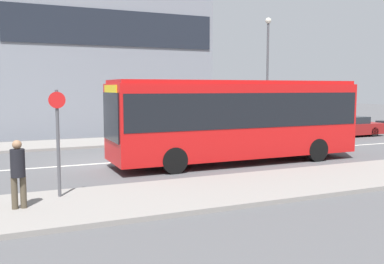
{
  "coord_description": "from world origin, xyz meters",
  "views": [
    {
      "loc": [
        -3.82,
        -17.15,
        3.06
      ],
      "look_at": [
        3.03,
        -1.64,
        1.31
      ],
      "focal_mm": 40.0,
      "sensor_mm": 36.0,
      "label": 1
    }
  ],
  "objects_px": {
    "parked_car_0": "(347,127)",
    "pedestrian_near_stop": "(18,170)",
    "bus_stop_sign": "(58,135)",
    "street_lamp": "(268,65)",
    "city_bus": "(236,116)"
  },
  "relations": [
    {
      "from": "parked_car_0",
      "to": "pedestrian_near_stop",
      "type": "relative_size",
      "value": 2.63
    },
    {
      "from": "bus_stop_sign",
      "to": "pedestrian_near_stop",
      "type": "bearing_deg",
      "value": -142.66
    },
    {
      "from": "street_lamp",
      "to": "pedestrian_near_stop",
      "type": "bearing_deg",
      "value": -142.25
    },
    {
      "from": "city_bus",
      "to": "bus_stop_sign",
      "type": "relative_size",
      "value": 3.6
    },
    {
      "from": "city_bus",
      "to": "street_lamp",
      "type": "bearing_deg",
      "value": 47.87
    },
    {
      "from": "city_bus",
      "to": "parked_car_0",
      "type": "height_order",
      "value": "city_bus"
    },
    {
      "from": "bus_stop_sign",
      "to": "city_bus",
      "type": "bearing_deg",
      "value": 24.66
    },
    {
      "from": "pedestrian_near_stop",
      "to": "bus_stop_sign",
      "type": "height_order",
      "value": "bus_stop_sign"
    },
    {
      "from": "city_bus",
      "to": "bus_stop_sign",
      "type": "bearing_deg",
      "value": -156.37
    },
    {
      "from": "pedestrian_near_stop",
      "to": "bus_stop_sign",
      "type": "relative_size",
      "value": 0.58
    },
    {
      "from": "parked_car_0",
      "to": "pedestrian_near_stop",
      "type": "bearing_deg",
      "value": -153.86
    },
    {
      "from": "parked_car_0",
      "to": "street_lamp",
      "type": "xyz_separation_m",
      "value": [
        -4.91,
        1.77,
        3.88
      ]
    },
    {
      "from": "city_bus",
      "to": "street_lamp",
      "type": "relative_size",
      "value": 1.44
    },
    {
      "from": "parked_car_0",
      "to": "street_lamp",
      "type": "height_order",
      "value": "street_lamp"
    },
    {
      "from": "city_bus",
      "to": "parked_car_0",
      "type": "bearing_deg",
      "value": 24.91
    }
  ]
}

